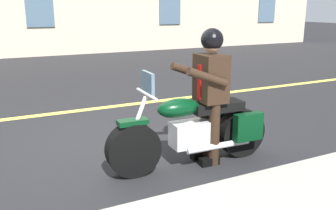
% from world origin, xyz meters
% --- Properties ---
extents(ground_plane, '(80.00, 80.00, 0.00)m').
position_xyz_m(ground_plane, '(0.00, 0.00, 0.00)').
color(ground_plane, black).
extents(lane_center_stripe, '(60.00, 0.16, 0.01)m').
position_xyz_m(lane_center_stripe, '(0.00, -2.00, 0.01)').
color(lane_center_stripe, '#E5DB4C').
rests_on(lane_center_stripe, ground_plane).
extents(motorcycle_main, '(2.22, 0.63, 1.26)m').
position_xyz_m(motorcycle_main, '(-0.86, 1.20, 0.45)').
color(motorcycle_main, black).
rests_on(motorcycle_main, ground_plane).
extents(rider_main, '(0.63, 0.56, 1.74)m').
position_xyz_m(rider_main, '(-1.05, 1.20, 1.04)').
color(rider_main, black).
rests_on(rider_main, ground_plane).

